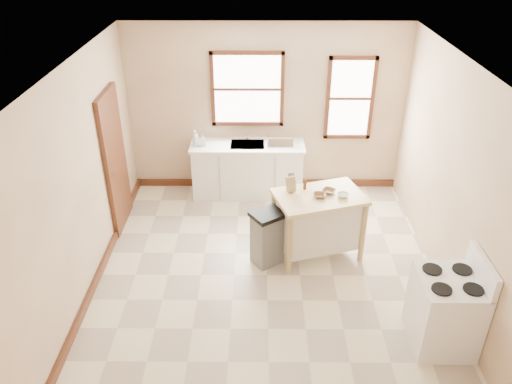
% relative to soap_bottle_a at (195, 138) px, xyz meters
% --- Properties ---
extents(floor, '(5.00, 5.00, 0.00)m').
position_rel_soap_bottle_a_xyz_m(floor, '(1.14, -2.15, -1.05)').
color(floor, tan).
rests_on(floor, ground).
extents(ceiling, '(5.00, 5.00, 0.00)m').
position_rel_soap_bottle_a_xyz_m(ceiling, '(1.14, -2.15, 1.75)').
color(ceiling, white).
rests_on(ceiling, ground).
extents(wall_back, '(4.50, 0.04, 2.80)m').
position_rel_soap_bottle_a_xyz_m(wall_back, '(1.14, 0.35, 0.35)').
color(wall_back, beige).
rests_on(wall_back, ground).
extents(wall_left, '(0.04, 5.00, 2.80)m').
position_rel_soap_bottle_a_xyz_m(wall_left, '(-1.11, -2.15, 0.35)').
color(wall_left, beige).
rests_on(wall_left, ground).
extents(wall_right, '(0.04, 5.00, 2.80)m').
position_rel_soap_bottle_a_xyz_m(wall_right, '(3.39, -2.15, 0.35)').
color(wall_right, beige).
rests_on(wall_right, ground).
extents(window_main, '(1.17, 0.06, 1.22)m').
position_rel_soap_bottle_a_xyz_m(window_main, '(0.84, 0.33, 0.70)').
color(window_main, '#3F1D11').
rests_on(window_main, wall_back).
extents(window_side, '(0.77, 0.06, 1.37)m').
position_rel_soap_bottle_a_xyz_m(window_side, '(2.49, 0.33, 0.55)').
color(window_side, '#3F1D11').
rests_on(window_side, wall_back).
extents(door_left, '(0.06, 0.90, 2.10)m').
position_rel_soap_bottle_a_xyz_m(door_left, '(-1.07, -0.85, 0.00)').
color(door_left, '#3F1D11').
rests_on(door_left, ground).
extents(baseboard_back, '(4.50, 0.04, 0.12)m').
position_rel_soap_bottle_a_xyz_m(baseboard_back, '(1.14, 0.32, -0.99)').
color(baseboard_back, '#3F1D11').
rests_on(baseboard_back, ground).
extents(baseboard_left, '(0.04, 5.00, 0.12)m').
position_rel_soap_bottle_a_xyz_m(baseboard_left, '(-1.08, -2.15, -0.99)').
color(baseboard_left, '#3F1D11').
rests_on(baseboard_left, ground).
extents(sink_counter, '(1.86, 0.62, 0.92)m').
position_rel_soap_bottle_a_xyz_m(sink_counter, '(0.84, 0.05, -0.59)').
color(sink_counter, silver).
rests_on(sink_counter, ground).
extents(faucet, '(0.03, 0.03, 0.22)m').
position_rel_soap_bottle_a_xyz_m(faucet, '(0.84, 0.23, -0.02)').
color(faucet, silver).
rests_on(faucet, sink_counter).
extents(soap_bottle_a, '(0.13, 0.13, 0.26)m').
position_rel_soap_bottle_a_xyz_m(soap_bottle_a, '(0.00, 0.00, 0.00)').
color(soap_bottle_a, '#B2B2B2').
rests_on(soap_bottle_a, sink_counter).
extents(soap_bottle_b, '(0.09, 0.09, 0.17)m').
position_rel_soap_bottle_a_xyz_m(soap_bottle_b, '(0.12, -0.01, -0.04)').
color(soap_bottle_b, '#B2B2B2').
rests_on(soap_bottle_b, sink_counter).
extents(dish_rack, '(0.46, 0.36, 0.11)m').
position_rel_soap_bottle_a_xyz_m(dish_rack, '(1.37, 0.06, -0.08)').
color(dish_rack, silver).
rests_on(dish_rack, sink_counter).
extents(kitchen_island, '(1.33, 1.05, 0.95)m').
position_rel_soap_bottle_a_xyz_m(kitchen_island, '(1.83, -1.65, -0.58)').
color(kitchen_island, '#FFE796').
rests_on(kitchen_island, ground).
extents(knife_block, '(0.13, 0.13, 0.20)m').
position_rel_soap_bottle_a_xyz_m(knife_block, '(1.45, -1.54, -0.00)').
color(knife_block, tan).
rests_on(knife_block, kitchen_island).
extents(pepper_grinder, '(0.05, 0.05, 0.15)m').
position_rel_soap_bottle_a_xyz_m(pepper_grinder, '(1.64, -1.48, -0.03)').
color(pepper_grinder, '#472913').
rests_on(pepper_grinder, kitchen_island).
extents(bowl_a, '(0.19, 0.19, 0.04)m').
position_rel_soap_bottle_a_xyz_m(bowl_a, '(1.82, -1.69, -0.08)').
color(bowl_a, brown).
rests_on(bowl_a, kitchen_island).
extents(bowl_b, '(0.24, 0.24, 0.04)m').
position_rel_soap_bottle_a_xyz_m(bowl_b, '(1.96, -1.58, -0.08)').
color(bowl_b, brown).
rests_on(bowl_b, kitchen_island).
extents(bowl_c, '(0.16, 0.16, 0.05)m').
position_rel_soap_bottle_a_xyz_m(bowl_c, '(2.13, -1.69, -0.08)').
color(bowl_c, white).
rests_on(bowl_c, kitchen_island).
extents(trash_bin, '(0.53, 0.51, 0.79)m').
position_rel_soap_bottle_a_xyz_m(trash_bin, '(1.14, -1.85, -0.65)').
color(trash_bin, slate).
rests_on(trash_bin, ground).
extents(gas_stove, '(0.70, 0.71, 1.14)m').
position_rel_soap_bottle_a_xyz_m(gas_stove, '(3.05, -3.28, -0.48)').
color(gas_stove, white).
rests_on(gas_stove, ground).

